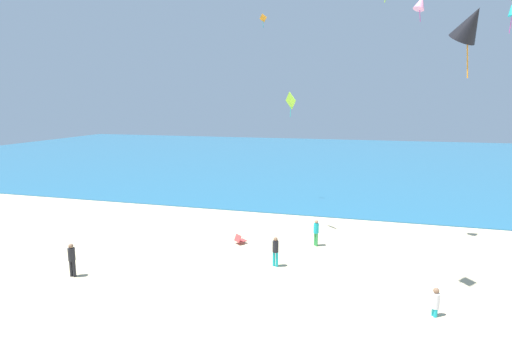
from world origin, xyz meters
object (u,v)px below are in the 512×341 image
object	(u,v)px
kite_lime	(291,101)
person_3	(72,258)
kite_pink	(421,3)
kite_teal	(512,10)
kite_black	(470,24)
person_0	(275,250)
kite_orange	(263,18)
beach_chair_far_left	(240,239)
person_1	(435,305)
person_2	(316,231)

from	to	relation	value
kite_lime	person_3	bearing A→B (deg)	-132.15
kite_pink	person_3	bearing A→B (deg)	-148.80
kite_pink	kite_teal	xyz separation A→B (m)	(4.05, -0.68, -0.73)
person_3	kite_black	distance (m)	17.43
person_0	kite_black	world-z (taller)	kite_black
person_0	kite_lime	xyz separation A→B (m)	(-0.37, 5.60, 7.01)
person_0	kite_pink	bearing A→B (deg)	147.38
kite_black	kite_orange	world-z (taller)	kite_orange
kite_teal	beach_chair_far_left	bearing A→B (deg)	-169.56
person_1	person_2	distance (m)	8.54
person_2	kite_black	distance (m)	13.84
kite_black	person_3	bearing A→B (deg)	169.24
person_0	kite_black	bearing A→B (deg)	60.92
beach_chair_far_left	kite_pink	bearing A→B (deg)	-33.33
person_0	kite_teal	xyz separation A→B (m)	(10.45, 4.92, 11.29)
person_0	kite_lime	bearing A→B (deg)	-160.08
kite_pink	kite_black	distance (m)	12.31
person_1	kite_pink	distance (m)	15.19
person_0	person_3	size ratio (longest dim) A/B	0.94
beach_chair_far_left	person_2	xyz separation A→B (m)	(4.12, 0.78, 0.60)
person_0	person_1	xyz separation A→B (m)	(6.45, -3.70, 0.00)
kite_orange	person_3	bearing A→B (deg)	-107.50
kite_orange	kite_black	bearing A→B (deg)	-61.77
kite_teal	kite_orange	world-z (taller)	kite_orange
kite_black	kite_pink	bearing A→B (deg)	89.18
kite_lime	person_1	bearing A→B (deg)	-53.76
beach_chair_far_left	person_2	bearing A→B (deg)	-41.51
person_3	kite_orange	world-z (taller)	kite_orange
kite_black	person_1	bearing A→B (deg)	85.11
person_2	kite_teal	world-z (taller)	kite_teal
kite_black	kite_orange	xyz separation A→B (m)	(-9.88, 18.41, 4.23)
person_2	kite_orange	size ratio (longest dim) A/B	1.48
kite_black	beach_chair_far_left	bearing A→B (deg)	134.97
beach_chair_far_left	person_0	distance (m)	3.65
person_3	kite_lime	world-z (taller)	kite_lime
kite_black	kite_orange	distance (m)	21.32
beach_chair_far_left	person_2	distance (m)	4.24
kite_pink	kite_lime	xyz separation A→B (m)	(-6.76, 0.00, -5.01)
kite_lime	beach_chair_far_left	bearing A→B (deg)	-125.60
person_1	kite_orange	size ratio (longest dim) A/B	1.48
kite_pink	kite_black	bearing A→B (deg)	-90.82
person_2	kite_lime	distance (m)	7.62
kite_black	kite_lime	bearing A→B (deg)	119.01
beach_chair_far_left	kite_orange	bearing A→B (deg)	44.20
kite_teal	kite_pink	bearing A→B (deg)	170.51
kite_pink	kite_orange	xyz separation A→B (m)	(-10.05, 6.53, 1.02)
person_2	kite_black	world-z (taller)	kite_black
person_3	kite_lime	xyz separation A→B (m)	(8.21, 9.07, 6.96)
kite_teal	person_2	bearing A→B (deg)	-169.71
person_2	person_3	bearing A→B (deg)	-4.93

